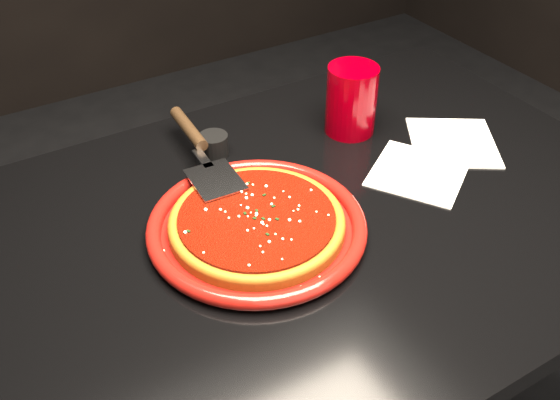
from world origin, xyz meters
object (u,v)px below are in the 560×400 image
object	(u,v)px
pizza_server	(202,150)
ramekin	(214,145)
plate	(257,226)
cup	(351,100)
table	(299,360)

from	to	relation	value
pizza_server	ramekin	bearing A→B (deg)	45.34
plate	ramekin	bearing A→B (deg)	80.43
plate	cup	world-z (taller)	cup
table	ramekin	world-z (taller)	ramekin
ramekin	cup	bearing A→B (deg)	-12.67
cup	plate	bearing A→B (deg)	-150.40
pizza_server	ramekin	world-z (taller)	pizza_server
pizza_server	cup	distance (m)	0.30
table	cup	size ratio (longest dim) A/B	8.97
table	plate	distance (m)	0.40
table	ramekin	bearing A→B (deg)	100.93
plate	cup	xyz separation A→B (m)	(0.30, 0.17, 0.05)
table	cup	world-z (taller)	cup
pizza_server	plate	bearing A→B (deg)	-86.99
plate	table	bearing A→B (deg)	-3.43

